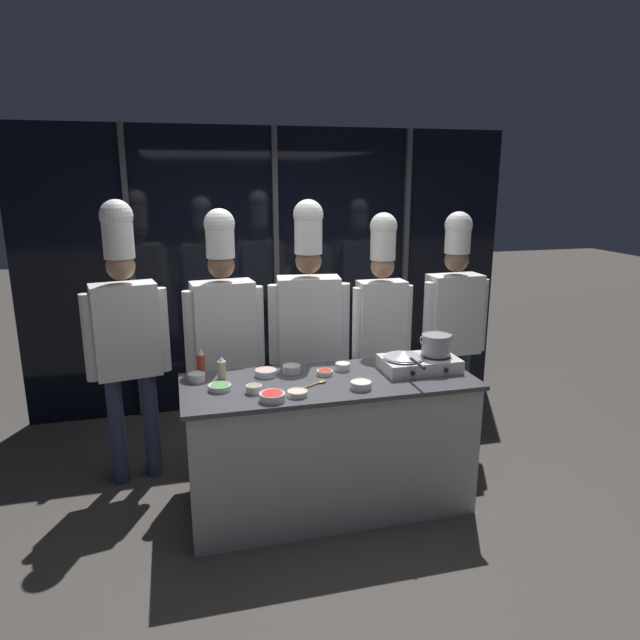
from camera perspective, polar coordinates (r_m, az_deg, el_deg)
The scene contains 24 objects.
ground_plane at distance 4.23m, azimuth 0.89°, elevation -17.95°, with size 24.00×24.00×0.00m, color #47423D.
window_wall_back at distance 5.59m, azimuth -4.44°, elevation 4.90°, with size 4.70×0.09×2.70m.
demo_counter at distance 4.00m, azimuth 0.91°, elevation -12.27°, with size 1.95×0.75×0.93m.
portable_stove at distance 4.04m, azimuth 9.89°, elevation -4.30°, with size 0.53×0.34×0.10m.
frying_pan at distance 3.97m, azimuth 8.36°, elevation -3.44°, with size 0.28×0.48×0.05m.
stock_pot at distance 4.05m, azimuth 11.53°, elevation -2.38°, with size 0.23×0.20×0.15m.
squeeze_bottle_oil at distance 3.88m, azimuth -9.79°, elevation -4.75°, with size 0.06×0.06×0.15m.
squeeze_bottle_chili at distance 3.94m, azimuth -11.80°, elevation -4.25°, with size 0.05×0.05×0.20m.
prep_bowl_chili_flakes at distance 3.90m, azimuth 0.48°, elevation -5.24°, with size 0.11×0.11×0.03m.
prep_bowl_garlic at distance 3.86m, azimuth -12.24°, elevation -5.57°, with size 0.12×0.12×0.06m.
prep_bowl_scallions at distance 3.69m, azimuth -9.99°, elevation -6.61°, with size 0.15×0.15×0.04m.
prep_bowl_rice at distance 3.99m, azimuth 2.29°, elevation -4.62°, with size 0.11×0.11×0.05m.
prep_bowl_shrimp at distance 3.90m, azimuth -5.43°, elevation -5.22°, with size 0.15×0.15×0.05m.
prep_bowl_chicken at distance 3.54m, azimuth -2.28°, elevation -7.29°, with size 0.13×0.13×0.04m.
prep_bowl_onion at distance 3.94m, azimuth -2.87°, elevation -4.86°, with size 0.13×0.13×0.05m.
prep_bowl_bean_sprouts at distance 3.66m, azimuth 4.12°, elevation -6.45°, with size 0.14×0.14×0.05m.
prep_bowl_bell_pepper at distance 3.48m, azimuth -4.80°, elevation -7.60°, with size 0.16×0.16×0.05m.
prep_bowl_mushrooms at distance 3.61m, azimuth -6.63°, elevation -6.81°, with size 0.10×0.10×0.05m.
serving_spoon_slotted at distance 3.74m, azimuth -0.19°, elevation -6.31°, with size 0.21×0.14×0.02m.
chef_head at distance 4.31m, azimuth -18.85°, elevation -0.57°, with size 0.58×0.31×2.10m.
chef_sous at distance 4.34m, azimuth -9.60°, elevation -0.45°, with size 0.60×0.28×2.03m.
chef_line at distance 4.41m, azimuth -1.13°, elevation 0.14°, with size 0.62×0.31×2.09m.
chef_pastry at distance 4.64m, azimuth 6.15°, elevation 0.66°, with size 0.51×0.21×1.98m.
chef_apprentice at distance 4.83m, azimuth 13.21°, elevation 0.70°, with size 0.57×0.24×1.98m.
Camera 1 is at (-0.95, -3.45, 2.26)m, focal length 32.00 mm.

